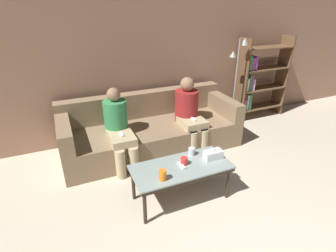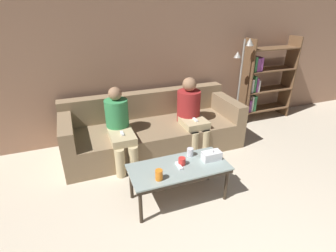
{
  "view_description": "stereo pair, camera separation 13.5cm",
  "coord_description": "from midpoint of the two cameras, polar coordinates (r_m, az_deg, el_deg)",
  "views": [
    {
      "loc": [
        -1.21,
        -0.23,
        2.13
      ],
      "look_at": [
        0.0,
        2.56,
        0.66
      ],
      "focal_mm": 28.0,
      "sensor_mm": 36.0,
      "label": 1
    },
    {
      "loc": [
        -1.08,
        -0.28,
        2.13
      ],
      "look_at": [
        0.0,
        2.56,
        0.66
      ],
      "focal_mm": 28.0,
      "sensor_mm": 36.0,
      "label": 2
    }
  ],
  "objects": [
    {
      "name": "game_remote",
      "position": [
        2.95,
        1.59,
        -8.57
      ],
      "size": [
        0.04,
        0.15,
        0.02
      ],
      "color": "white",
      "rests_on": "coffee_table"
    },
    {
      "name": "cup_near_right",
      "position": [
        3.13,
        3.89,
        -5.59
      ],
      "size": [
        0.08,
        0.08,
        0.1
      ],
      "color": "silver",
      "rests_on": "coffee_table"
    },
    {
      "name": "wall_back",
      "position": [
        4.3,
        -7.71,
        14.42
      ],
      "size": [
        12.0,
        0.06,
        2.6
      ],
      "color": "#9E755B",
      "rests_on": "ground_plane"
    },
    {
      "name": "seated_person_mid_left",
      "position": [
        4.01,
        3.63,
        3.19
      ],
      "size": [
        0.36,
        0.65,
        1.1
      ],
      "color": "tan",
      "rests_on": "ground_plane"
    },
    {
      "name": "seated_person_left_end",
      "position": [
        3.65,
        -11.81,
        -0.07
      ],
      "size": [
        0.32,
        0.72,
        1.08
      ],
      "color": "tan",
      "rests_on": "ground_plane"
    },
    {
      "name": "cup_far_center",
      "position": [
        2.73,
        -2.62,
        -10.64
      ],
      "size": [
        0.08,
        0.08,
        0.12
      ],
      "color": "orange",
      "rests_on": "coffee_table"
    },
    {
      "name": "bookshelf",
      "position": [
        5.31,
        18.06,
        9.46
      ],
      "size": [
        1.01,
        0.32,
        1.54
      ],
      "color": "brown",
      "rests_on": "ground_plane"
    },
    {
      "name": "coffee_table",
      "position": [
        2.98,
        1.58,
        -9.44
      ],
      "size": [
        1.12,
        0.51,
        0.45
      ],
      "color": "#8C9E99",
      "rests_on": "ground_plane"
    },
    {
      "name": "cup_near_left",
      "position": [
        2.97,
        2.22,
        -7.62
      ],
      "size": [
        0.08,
        0.08,
        0.09
      ],
      "color": "red",
      "rests_on": "coffee_table"
    },
    {
      "name": "tissue_box",
      "position": [
        3.1,
        8.54,
        -6.16
      ],
      "size": [
        0.22,
        0.12,
        0.13
      ],
      "color": "white",
      "rests_on": "coffee_table"
    },
    {
      "name": "standing_lamp",
      "position": [
        4.79,
        13.94,
        10.88
      ],
      "size": [
        0.31,
        0.26,
        1.57
      ],
      "color": "gray",
      "rests_on": "ground_plane"
    },
    {
      "name": "couch",
      "position": [
        4.1,
        -4.66,
        -0.9
      ],
      "size": [
        2.67,
        0.99,
        0.81
      ],
      "color": "#897051",
      "rests_on": "ground_plane"
    }
  ]
}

